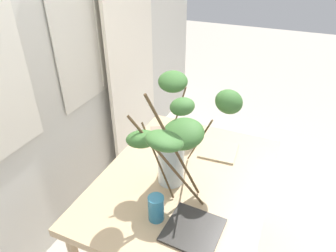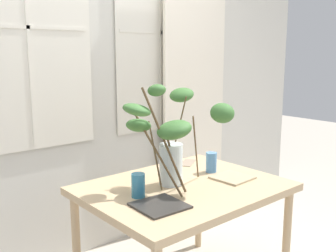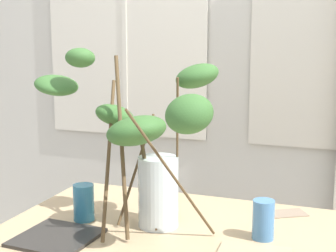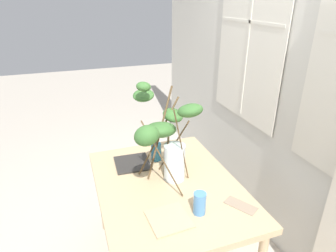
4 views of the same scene
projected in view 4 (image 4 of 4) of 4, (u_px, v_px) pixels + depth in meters
The scene contains 8 objects.
back_wall_with_windows at pixel (304, 64), 1.98m from camera, with size 4.96×0.14×3.03m.
dining_table at pixel (168, 192), 2.03m from camera, with size 1.22×0.94×0.76m.
vase_with_branches at pixel (166, 136), 1.93m from camera, with size 0.75×0.52×0.67m.
drinking_glass_blue_left at pixel (156, 152), 2.26m from camera, with size 0.08×0.08×0.14m, color teal.
drinking_glass_blue_right at pixel (200, 203), 1.70m from camera, with size 0.08×0.08×0.14m, color #4C84BC.
plate_square_left at pixel (132, 163), 2.23m from camera, with size 0.26×0.26×0.01m, color #2D2B28.
plate_square_right at pixel (169, 219), 1.67m from camera, with size 0.23×0.23×0.01m, color tan.
napkin_folded at pixel (241, 205), 1.79m from camera, with size 0.20×0.09×0.00m, color gray.
Camera 4 is at (1.56, -0.55, 1.95)m, focal length 30.99 mm.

